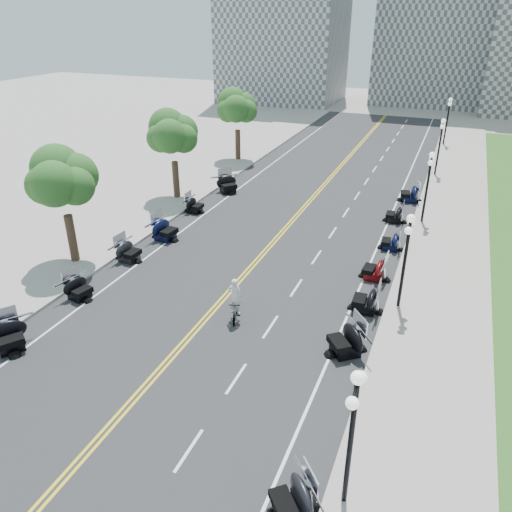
% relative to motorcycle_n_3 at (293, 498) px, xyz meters
% --- Properties ---
extents(ground, '(160.00, 160.00, 0.00)m').
position_rel_motorcycle_n_3_xyz_m(ground, '(-7.23, 8.90, -0.66)').
color(ground, gray).
extents(road, '(16.00, 90.00, 0.01)m').
position_rel_motorcycle_n_3_xyz_m(road, '(-7.23, 18.90, -0.65)').
color(road, '#333335').
rests_on(road, ground).
extents(centerline_yellow_a, '(0.12, 90.00, 0.00)m').
position_rel_motorcycle_n_3_xyz_m(centerline_yellow_a, '(-7.35, 18.90, -0.65)').
color(centerline_yellow_a, yellow).
rests_on(centerline_yellow_a, road).
extents(centerline_yellow_b, '(0.12, 90.00, 0.00)m').
position_rel_motorcycle_n_3_xyz_m(centerline_yellow_b, '(-7.11, 18.90, -0.65)').
color(centerline_yellow_b, yellow).
rests_on(centerline_yellow_b, road).
extents(edge_line_north, '(0.12, 90.00, 0.00)m').
position_rel_motorcycle_n_3_xyz_m(edge_line_north, '(-0.83, 18.90, -0.65)').
color(edge_line_north, white).
rests_on(edge_line_north, road).
extents(edge_line_south, '(0.12, 90.00, 0.00)m').
position_rel_motorcycle_n_3_xyz_m(edge_line_south, '(-13.63, 18.90, -0.65)').
color(edge_line_south, white).
rests_on(edge_line_south, road).
extents(lane_dash_4, '(0.12, 2.00, 0.00)m').
position_rel_motorcycle_n_3_xyz_m(lane_dash_4, '(-4.03, 0.90, -0.65)').
color(lane_dash_4, white).
rests_on(lane_dash_4, road).
extents(lane_dash_5, '(0.12, 2.00, 0.00)m').
position_rel_motorcycle_n_3_xyz_m(lane_dash_5, '(-4.03, 4.90, -0.65)').
color(lane_dash_5, white).
rests_on(lane_dash_5, road).
extents(lane_dash_6, '(0.12, 2.00, 0.00)m').
position_rel_motorcycle_n_3_xyz_m(lane_dash_6, '(-4.03, 8.90, -0.65)').
color(lane_dash_6, white).
rests_on(lane_dash_6, road).
extents(lane_dash_7, '(0.12, 2.00, 0.00)m').
position_rel_motorcycle_n_3_xyz_m(lane_dash_7, '(-4.03, 12.90, -0.65)').
color(lane_dash_7, white).
rests_on(lane_dash_7, road).
extents(lane_dash_8, '(0.12, 2.00, 0.00)m').
position_rel_motorcycle_n_3_xyz_m(lane_dash_8, '(-4.03, 16.90, -0.65)').
color(lane_dash_8, white).
rests_on(lane_dash_8, road).
extents(lane_dash_9, '(0.12, 2.00, 0.00)m').
position_rel_motorcycle_n_3_xyz_m(lane_dash_9, '(-4.03, 20.90, -0.65)').
color(lane_dash_9, white).
rests_on(lane_dash_9, road).
extents(lane_dash_10, '(0.12, 2.00, 0.00)m').
position_rel_motorcycle_n_3_xyz_m(lane_dash_10, '(-4.03, 24.90, -0.65)').
color(lane_dash_10, white).
rests_on(lane_dash_10, road).
extents(lane_dash_11, '(0.12, 2.00, 0.00)m').
position_rel_motorcycle_n_3_xyz_m(lane_dash_11, '(-4.03, 28.90, -0.65)').
color(lane_dash_11, white).
rests_on(lane_dash_11, road).
extents(lane_dash_12, '(0.12, 2.00, 0.00)m').
position_rel_motorcycle_n_3_xyz_m(lane_dash_12, '(-4.03, 32.90, -0.65)').
color(lane_dash_12, white).
rests_on(lane_dash_12, road).
extents(lane_dash_13, '(0.12, 2.00, 0.00)m').
position_rel_motorcycle_n_3_xyz_m(lane_dash_13, '(-4.03, 36.90, -0.65)').
color(lane_dash_13, white).
rests_on(lane_dash_13, road).
extents(lane_dash_14, '(0.12, 2.00, 0.00)m').
position_rel_motorcycle_n_3_xyz_m(lane_dash_14, '(-4.03, 40.90, -0.65)').
color(lane_dash_14, white).
rests_on(lane_dash_14, road).
extents(lane_dash_15, '(0.12, 2.00, 0.00)m').
position_rel_motorcycle_n_3_xyz_m(lane_dash_15, '(-4.03, 44.90, -0.65)').
color(lane_dash_15, white).
rests_on(lane_dash_15, road).
extents(lane_dash_16, '(0.12, 2.00, 0.00)m').
position_rel_motorcycle_n_3_xyz_m(lane_dash_16, '(-4.03, 48.90, -0.65)').
color(lane_dash_16, white).
rests_on(lane_dash_16, road).
extents(lane_dash_17, '(0.12, 2.00, 0.00)m').
position_rel_motorcycle_n_3_xyz_m(lane_dash_17, '(-4.03, 52.90, -0.65)').
color(lane_dash_17, white).
rests_on(lane_dash_17, road).
extents(lane_dash_18, '(0.12, 2.00, 0.00)m').
position_rel_motorcycle_n_3_xyz_m(lane_dash_18, '(-4.03, 56.90, -0.65)').
color(lane_dash_18, white).
rests_on(lane_dash_18, road).
extents(lane_dash_19, '(0.12, 2.00, 0.00)m').
position_rel_motorcycle_n_3_xyz_m(lane_dash_19, '(-4.03, 60.90, -0.65)').
color(lane_dash_19, white).
rests_on(lane_dash_19, road).
extents(sidewalk_north, '(5.00, 90.00, 0.15)m').
position_rel_motorcycle_n_3_xyz_m(sidewalk_north, '(3.27, 18.90, -0.58)').
color(sidewalk_north, '#9E9991').
rests_on(sidewalk_north, ground).
extents(sidewalk_south, '(5.00, 90.00, 0.15)m').
position_rel_motorcycle_n_3_xyz_m(sidewalk_south, '(-17.73, 18.90, -0.58)').
color(sidewalk_south, '#9E9991').
rests_on(sidewalk_south, ground).
extents(distant_block_a, '(18.00, 14.00, 26.00)m').
position_rel_motorcycle_n_3_xyz_m(distant_block_a, '(-25.23, 70.90, 12.34)').
color(distant_block_a, gray).
rests_on(distant_block_a, ground).
extents(street_lamp_1, '(0.50, 1.20, 4.90)m').
position_rel_motorcycle_n_3_xyz_m(street_lamp_1, '(1.37, 0.90, 1.94)').
color(street_lamp_1, black).
rests_on(street_lamp_1, sidewalk_north).
extents(street_lamp_2, '(0.50, 1.20, 4.90)m').
position_rel_motorcycle_n_3_xyz_m(street_lamp_2, '(1.37, 12.90, 1.94)').
color(street_lamp_2, black).
rests_on(street_lamp_2, sidewalk_north).
extents(street_lamp_3, '(0.50, 1.20, 4.90)m').
position_rel_motorcycle_n_3_xyz_m(street_lamp_3, '(1.37, 24.90, 1.94)').
color(street_lamp_3, black).
rests_on(street_lamp_3, sidewalk_north).
extents(street_lamp_4, '(0.50, 1.20, 4.90)m').
position_rel_motorcycle_n_3_xyz_m(street_lamp_4, '(1.37, 36.90, 1.94)').
color(street_lamp_4, black).
rests_on(street_lamp_4, sidewalk_north).
extents(street_lamp_5, '(0.50, 1.20, 4.90)m').
position_rel_motorcycle_n_3_xyz_m(street_lamp_5, '(1.37, 48.90, 1.94)').
color(street_lamp_5, black).
rests_on(street_lamp_5, sidewalk_north).
extents(tree_2, '(4.80, 4.80, 9.20)m').
position_rel_motorcycle_n_3_xyz_m(tree_2, '(-17.23, 10.90, 4.09)').
color(tree_2, '#235619').
rests_on(tree_2, sidewalk_south).
extents(tree_3, '(4.80, 4.80, 9.20)m').
position_rel_motorcycle_n_3_xyz_m(tree_3, '(-17.23, 22.90, 4.09)').
color(tree_3, '#235619').
rests_on(tree_3, sidewalk_south).
extents(tree_4, '(4.80, 4.80, 9.20)m').
position_rel_motorcycle_n_3_xyz_m(tree_4, '(-17.23, 34.90, 4.09)').
color(tree_4, '#235619').
rests_on(tree_4, sidewalk_south).
extents(motorcycle_n_3, '(2.65, 2.65, 1.32)m').
position_rel_motorcycle_n_3_xyz_m(motorcycle_n_3, '(0.00, 0.00, 0.00)').
color(motorcycle_n_3, black).
rests_on(motorcycle_n_3, road).
extents(motorcycle_n_5, '(2.99, 2.99, 1.49)m').
position_rel_motorcycle_n_3_xyz_m(motorcycle_n_5, '(-0.29, 8.27, 0.09)').
color(motorcycle_n_5, black).
rests_on(motorcycle_n_5, road).
extents(motorcycle_n_6, '(2.03, 2.03, 1.38)m').
position_rel_motorcycle_n_3_xyz_m(motorcycle_n_6, '(-0.14, 12.02, 0.03)').
color(motorcycle_n_6, black).
rests_on(motorcycle_n_6, road).
extents(motorcycle_n_7, '(2.05, 2.05, 1.35)m').
position_rel_motorcycle_n_3_xyz_m(motorcycle_n_7, '(-0.32, 15.51, 0.02)').
color(motorcycle_n_7, '#590A0C').
rests_on(motorcycle_n_7, road).
extents(motorcycle_n_8, '(1.93, 1.93, 1.24)m').
position_rel_motorcycle_n_3_xyz_m(motorcycle_n_8, '(-0.05, 19.74, -0.04)').
color(motorcycle_n_8, black).
rests_on(motorcycle_n_8, road).
extents(motorcycle_n_9, '(1.88, 1.88, 1.28)m').
position_rel_motorcycle_n_3_xyz_m(motorcycle_n_9, '(-0.47, 24.41, -0.02)').
color(motorcycle_n_9, black).
rests_on(motorcycle_n_9, road).
extents(motorcycle_n_10, '(2.42, 2.42, 1.47)m').
position_rel_motorcycle_n_3_xyz_m(motorcycle_n_10, '(0.02, 29.12, 0.08)').
color(motorcycle_n_10, black).
rests_on(motorcycle_n_10, road).
extents(motorcycle_s_4, '(2.89, 2.89, 1.46)m').
position_rel_motorcycle_n_3_xyz_m(motorcycle_s_4, '(-14.16, 2.99, 0.07)').
color(motorcycle_s_4, black).
rests_on(motorcycle_s_4, road).
extents(motorcycle_s_5, '(2.17, 2.17, 1.26)m').
position_rel_motorcycle_n_3_xyz_m(motorcycle_s_5, '(-14.21, 7.63, -0.03)').
color(motorcycle_s_5, black).
rests_on(motorcycle_s_5, road).
extents(motorcycle_s_6, '(2.03, 2.03, 1.35)m').
position_rel_motorcycle_n_3_xyz_m(motorcycle_s_6, '(-14.36, 12.25, 0.02)').
color(motorcycle_s_6, black).
rests_on(motorcycle_s_6, road).
extents(motorcycle_s_7, '(2.39, 2.39, 1.50)m').
position_rel_motorcycle_n_3_xyz_m(motorcycle_s_7, '(-13.95, 15.73, 0.09)').
color(motorcycle_s_7, black).
rests_on(motorcycle_s_7, road).
extents(motorcycle_s_8, '(1.78, 1.78, 1.24)m').
position_rel_motorcycle_n_3_xyz_m(motorcycle_s_8, '(-14.48, 20.73, -0.04)').
color(motorcycle_s_8, black).
rests_on(motorcycle_s_8, road).
extents(motorcycle_s_9, '(3.06, 3.06, 1.51)m').
position_rel_motorcycle_n_3_xyz_m(motorcycle_s_9, '(-14.10, 25.76, 0.10)').
color(motorcycle_s_9, black).
rests_on(motorcycle_s_9, road).
extents(bicycle, '(1.07, 1.93, 1.12)m').
position_rel_motorcycle_n_3_xyz_m(bicycle, '(-5.86, 8.89, -0.10)').
color(bicycle, '#A51414').
rests_on(bicycle, road).
extents(cyclist_rider, '(0.69, 0.46, 1.90)m').
position_rel_motorcycle_n_3_xyz_m(cyclist_rider, '(-5.86, 8.89, 1.41)').
color(cyclist_rider, white).
rests_on(cyclist_rider, bicycle).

